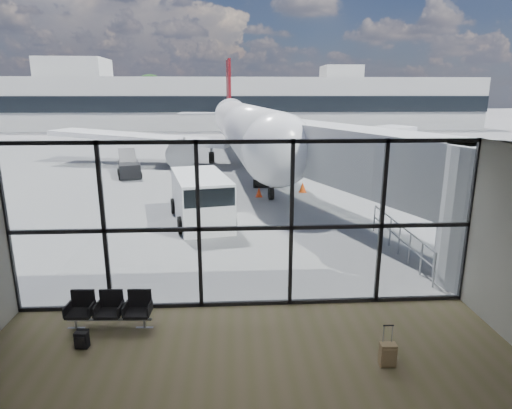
{
  "coord_description": "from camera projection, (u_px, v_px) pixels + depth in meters",
  "views": [
    {
      "loc": [
        -0.35,
        -10.58,
        5.6
      ],
      "look_at": [
        0.46,
        3.0,
        2.05
      ],
      "focal_mm": 30.0,
      "sensor_mm": 36.0,
      "label": 1
    }
  ],
  "objects": [
    {
      "name": "apron_railing",
      "position": [
        400.0,
        235.0,
        15.18
      ],
      "size": [
        0.06,
        5.46,
        1.11
      ],
      "color": "gray",
      "rests_on": "ground"
    },
    {
      "name": "backpack",
      "position": [
        82.0,
        340.0,
        9.64
      ],
      "size": [
        0.31,
        0.29,
        0.43
      ],
      "rotation": [
        0.0,
        0.0,
        -0.12
      ],
      "color": "black",
      "rests_on": "ground"
    },
    {
      "name": "service_van",
      "position": [
        201.0,
        198.0,
        18.92
      ],
      "size": [
        3.18,
        5.23,
        2.13
      ],
      "rotation": [
        0.0,
        0.0,
        0.22
      ],
      "color": "white",
      "rests_on": "ground"
    },
    {
      "name": "airliner",
      "position": [
        243.0,
        127.0,
        36.04
      ],
      "size": [
        31.64,
        36.71,
        9.46
      ],
      "rotation": [
        0.0,
        0.0,
        0.08
      ],
      "color": "white",
      "rests_on": "ground"
    },
    {
      "name": "traffic_cone_c",
      "position": [
        303.0,
        187.0,
        24.91
      ],
      "size": [
        0.43,
        0.43,
        0.61
      ],
      "color": "#F94D0D",
      "rests_on": "ground"
    },
    {
      "name": "belt_loader",
      "position": [
        129.0,
        168.0,
        29.49
      ],
      "size": [
        2.26,
        3.96,
        1.73
      ],
      "rotation": [
        0.0,
        0.0,
        0.28
      ],
      "color": "black",
      "rests_on": "ground"
    },
    {
      "name": "tree_3",
      "position": [
        85.0,
        99.0,
        78.5
      ],
      "size": [
        4.95,
        4.95,
        7.12
      ],
      "color": "#382619",
      "rests_on": "ground"
    },
    {
      "name": "tree_1",
      "position": [
        17.0,
        95.0,
        77.66
      ],
      "size": [
        5.61,
        5.61,
        8.07
      ],
      "color": "#382619",
      "rests_on": "ground"
    },
    {
      "name": "jet_bridge",
      "position": [
        355.0,
        163.0,
        18.07
      ],
      "size": [
        8.0,
        16.5,
        4.33
      ],
      "color": "#ADB1B3",
      "rests_on": "ground"
    },
    {
      "name": "seating_row",
      "position": [
        110.0,
        307.0,
        10.49
      ],
      "size": [
        2.05,
        0.65,
        0.91
      ],
      "rotation": [
        0.0,
        0.0,
        -0.05
      ],
      "color": "gray",
      "rests_on": "ground"
    },
    {
      "name": "lounge_shell",
      "position": [
        256.0,
        298.0,
        6.35
      ],
      "size": [
        12.02,
        8.01,
        4.51
      ],
      "color": "brown",
      "rests_on": "ground"
    },
    {
      "name": "far_terminal",
      "position": [
        229.0,
        102.0,
        70.43
      ],
      "size": [
        80.0,
        12.2,
        11.0
      ],
      "color": "#BABAB5",
      "rests_on": "ground"
    },
    {
      "name": "ground",
      "position": [
        234.0,
        142.0,
        50.3
      ],
      "size": [
        220.0,
        220.0,
        0.0
      ],
      "primitive_type": "plane",
      "color": "slate",
      "rests_on": "ground"
    },
    {
      "name": "glass_curtain_wall",
      "position": [
        245.0,
        226.0,
        11.09
      ],
      "size": [
        12.1,
        0.12,
        4.5
      ],
      "color": "white",
      "rests_on": "ground"
    },
    {
      "name": "tree_4",
      "position": [
        118.0,
        95.0,
        78.68
      ],
      "size": [
        5.61,
        5.61,
        8.07
      ],
      "color": "#382619",
      "rests_on": "ground"
    },
    {
      "name": "traffic_cone_a",
      "position": [
        259.0,
        192.0,
        23.82
      ],
      "size": [
        0.37,
        0.37,
        0.53
      ],
      "color": "#FF3D0D",
      "rests_on": "ground"
    },
    {
      "name": "suitcase",
      "position": [
        388.0,
        355.0,
        8.98
      ],
      "size": [
        0.34,
        0.26,
        0.91
      ],
      "rotation": [
        0.0,
        0.0,
        -0.03
      ],
      "color": "#8C734E",
      "rests_on": "ground"
    },
    {
      "name": "traffic_cone_b",
      "position": [
        213.0,
        184.0,
        25.71
      ],
      "size": [
        0.44,
        0.44,
        0.63
      ],
      "color": "#DD5F0B",
      "rests_on": "ground"
    },
    {
      "name": "tree_2",
      "position": [
        51.0,
        92.0,
        77.84
      ],
      "size": [
        6.27,
        6.27,
        9.03
      ],
      "color": "#382619",
      "rests_on": "ground"
    },
    {
      "name": "tree_5",
      "position": [
        150.0,
        92.0,
        78.87
      ],
      "size": [
        6.27,
        6.27,
        9.03
      ],
      "color": "#382619",
      "rests_on": "ground"
    }
  ]
}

